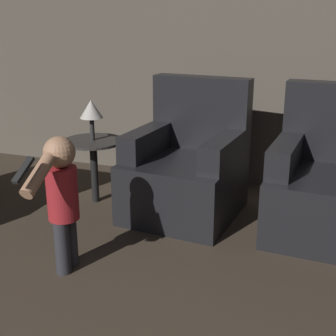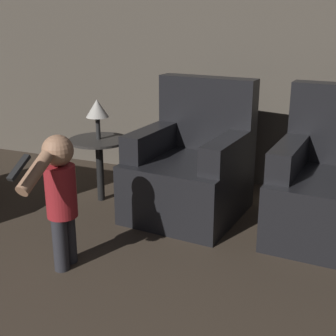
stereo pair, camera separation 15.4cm
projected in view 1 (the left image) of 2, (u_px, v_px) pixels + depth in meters
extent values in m
cube|color=#51493F|center=(241.00, 36.00, 3.97)|extent=(8.40, 0.05, 2.60)
cube|color=black|center=(184.00, 187.00, 3.56)|extent=(0.84, 0.90, 0.45)
cube|color=black|center=(201.00, 113.00, 3.69)|extent=(0.79, 0.23, 0.57)
cube|color=black|center=(148.00, 141.00, 3.58)|extent=(0.22, 0.69, 0.20)
cube|color=black|center=(224.00, 151.00, 3.33)|extent=(0.22, 0.69, 0.20)
cube|color=black|center=(327.00, 205.00, 3.22)|extent=(0.82, 0.88, 0.45)
cube|color=black|center=(286.00, 155.00, 3.23)|extent=(0.20, 0.68, 0.20)
cylinder|color=#28282D|center=(62.00, 247.00, 2.76)|extent=(0.09, 0.09, 0.33)
cylinder|color=#28282D|center=(70.00, 240.00, 2.85)|extent=(0.09, 0.09, 0.33)
cylinder|color=maroon|center=(62.00, 193.00, 2.70)|extent=(0.18, 0.18, 0.31)
sphere|color=#A37556|center=(59.00, 152.00, 2.62)|extent=(0.18, 0.18, 0.18)
cylinder|color=#A37556|center=(71.00, 189.00, 2.81)|extent=(0.07, 0.07, 0.26)
cylinder|color=#A37556|center=(38.00, 175.00, 2.44)|extent=(0.07, 0.27, 0.20)
cube|color=black|center=(23.00, 170.00, 2.31)|extent=(0.04, 0.16, 0.10)
cylinder|color=black|center=(94.00, 172.00, 3.80)|extent=(0.06, 0.06, 0.50)
cylinder|color=#2D2B28|center=(93.00, 141.00, 3.72)|extent=(0.48, 0.48, 0.02)
cylinder|color=#262626|center=(92.00, 129.00, 3.68)|extent=(0.04, 0.04, 0.18)
cone|color=#B2ADA3|center=(91.00, 109.00, 3.63)|extent=(0.18, 0.18, 0.14)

